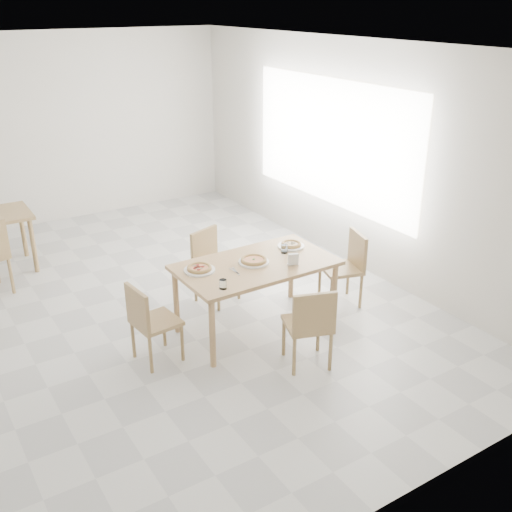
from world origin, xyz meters
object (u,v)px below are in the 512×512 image
tumbler_a (284,249)px  chair_north (211,260)px  pizza_pepperoni (199,268)px  main_table (256,270)px  plate_margherita (254,262)px  tumbler_b (223,284)px  napkin_holder (293,260)px  pizza_mushroom (291,244)px  plate_pepperoni (199,270)px  chair_east (348,263)px  chair_west (149,319)px  chair_south (310,322)px  plate_mushroom (291,246)px  pizza_margherita (254,260)px

tumbler_a → chair_north: bearing=119.8°
pizza_pepperoni → main_table: bearing=-13.8°
plate_margherita → tumbler_b: size_ratio=3.42×
napkin_holder → pizza_mushroom: bearing=75.6°
main_table → plate_pepperoni: 0.59m
chair_east → tumbler_a: 0.86m
chair_west → pizza_pepperoni: 0.71m
chair_east → plate_pepperoni: size_ratio=2.70×
napkin_holder → main_table: bearing=157.9°
tumbler_b → pizza_mushroom: bearing=23.4°
chair_east → plate_pepperoni: (-1.76, 0.19, 0.27)m
chair_south → tumbler_b: bearing=-24.1°
chair_north → chair_west: (-1.13, -0.85, -0.01)m
main_table → pizza_pepperoni: bearing=165.8°
chair_north → plate_margherita: (0.04, -0.83, 0.28)m
chair_east → napkin_holder: (-0.90, -0.20, 0.33)m
main_table → plate_mushroom: (0.55, 0.16, 0.09)m
main_table → plate_mushroom: 0.58m
chair_north → plate_margherita: 0.88m
chair_north → tumbler_b: bearing=-132.5°
tumbler_a → napkin_holder: size_ratio=0.73×
pizza_margherita → tumbler_b: 0.65m
chair_west → chair_east: chair_east is taller
chair_west → pizza_mushroom: (1.73, 0.16, 0.32)m
plate_pepperoni → napkin_holder: bearing=-24.3°
tumbler_a → tumbler_b: 1.03m
pizza_margherita → tumbler_a: (0.41, 0.04, 0.01)m
pizza_pepperoni → napkin_holder: 0.94m
plate_margherita → plate_pepperoni: same height
plate_margherita → napkin_holder: size_ratio=2.46×
main_table → chair_west: chair_west is taller
tumbler_b → plate_mushroom: bearing=23.4°
main_table → pizza_pepperoni: (-0.57, 0.14, 0.11)m
plate_mushroom → tumbler_b: bearing=-156.6°
tumbler_a → napkin_holder: napkin_holder is taller
tumbler_a → pizza_pepperoni: bearing=175.5°
tumbler_b → napkin_holder: 0.85m
chair_north → tumbler_b: tumbler_b is taller
chair_south → pizza_mushroom: bearing=-97.4°
chair_east → pizza_pepperoni: chair_east is taller
main_table → tumbler_a: 0.42m
chair_east → plate_mushroom: chair_east is taller
chair_west → tumbler_a: (1.58, 0.06, 0.33)m
main_table → plate_pepperoni: plate_pepperoni is taller
pizza_mushroom → pizza_pepperoni: bearing=-179.0°
pizza_pepperoni → tumbler_a: size_ratio=3.53×
plate_pepperoni → tumbler_a: bearing=-4.5°
plate_mushroom → tumbler_a: bearing=-148.3°
main_table → chair_west: size_ratio=1.99×
plate_margherita → napkin_holder: bearing=-41.6°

